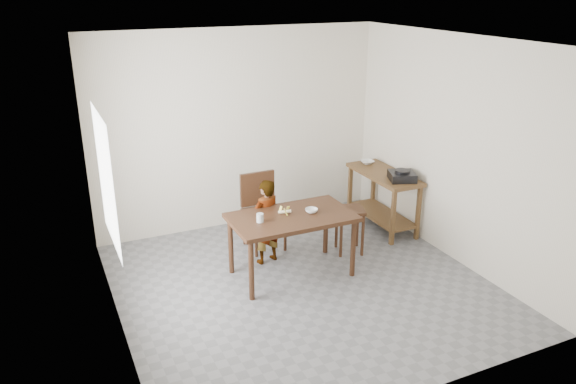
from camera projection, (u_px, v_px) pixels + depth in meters
name	position (u px, v px, depth m)	size (l,w,h in m)	color
floor	(303.00, 287.00, 6.38)	(4.00, 4.00, 0.04)	slate
ceiling	(305.00, 39.00, 5.41)	(4.00, 4.00, 0.04)	white
wall_back	(238.00, 130.00, 7.61)	(4.00, 0.04, 2.70)	white
wall_front	(424.00, 253.00, 4.18)	(4.00, 0.04, 2.70)	white
wall_left	(105.00, 203.00, 5.11)	(0.04, 4.00, 2.70)	white
wall_right	(456.00, 150.00, 6.69)	(0.04, 4.00, 2.70)	white
window_pane	(106.00, 180.00, 5.24)	(0.02, 1.10, 1.30)	white
dining_table	(292.00, 245.00, 6.50)	(1.40, 0.80, 0.75)	#392012
prep_counter	(382.00, 200.00, 7.76)	(0.50, 1.20, 0.80)	brown
child	(266.00, 222.00, 6.74)	(0.39, 0.25, 1.06)	silver
dining_chair	(264.00, 213.00, 7.12)	(0.46, 0.46, 0.96)	#392012
stool	(349.00, 230.00, 7.08)	(0.33, 0.33, 0.59)	#392012
glass_tumbler	(260.00, 218.00, 6.18)	(0.08, 0.08, 0.10)	silver
small_bowl	(311.00, 211.00, 6.44)	(0.15, 0.15, 0.05)	white
banana	(285.00, 211.00, 6.40)	(0.17, 0.12, 0.06)	#FFE24D
serving_bowl	(367.00, 162.00, 7.98)	(0.19, 0.19, 0.05)	white
gas_burner	(402.00, 176.00, 7.32)	(0.33, 0.33, 0.11)	black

